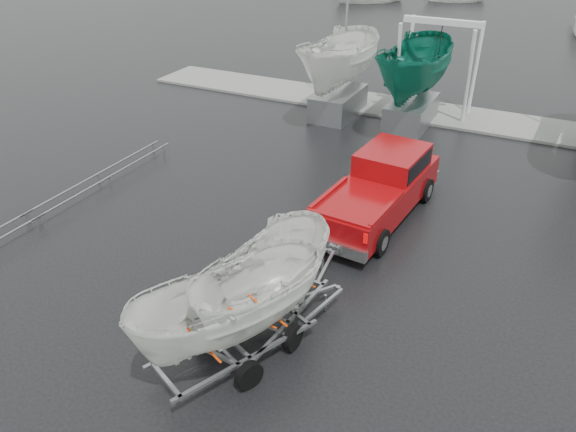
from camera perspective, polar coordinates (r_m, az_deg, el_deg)
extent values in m
plane|color=black|center=(15.00, 5.18, -5.32)|extent=(120.00, 120.00, 0.00)
cube|color=gray|center=(26.31, 16.03, 9.78)|extent=(30.00, 3.00, 0.12)
cube|color=maroon|center=(17.06, 9.05, 2.11)|extent=(2.39, 5.68, 0.91)
cube|color=maroon|center=(17.60, 10.55, 5.46)|extent=(1.95, 2.34, 0.81)
cube|color=black|center=(17.58, 10.57, 5.60)|extent=(1.96, 2.11, 0.52)
cube|color=silver|center=(14.98, 4.63, -3.13)|extent=(1.94, 0.34, 0.33)
cylinder|color=black|center=(19.04, 8.66, 3.94)|extent=(0.35, 0.79, 0.76)
cylinder|color=black|center=(18.51, 13.79, 2.58)|extent=(0.35, 0.79, 0.76)
cylinder|color=black|center=(16.13, 3.41, -0.84)|extent=(0.35, 0.79, 0.76)
cylinder|color=black|center=(15.50, 9.31, -2.63)|extent=(0.35, 0.79, 0.76)
cube|color=gray|center=(13.01, -4.19, -9.12)|extent=(0.40, 3.59, 0.08)
cube|color=gray|center=(12.53, 0.00, -10.80)|extent=(0.40, 3.59, 0.08)
cylinder|color=gray|center=(12.73, -2.63, -10.96)|extent=(1.60, 0.22, 0.08)
cylinder|color=black|center=(13.10, -5.58, -9.72)|extent=(0.23, 0.61, 0.60)
cylinder|color=black|center=(12.40, 0.51, -12.24)|extent=(0.23, 0.61, 0.60)
imported|color=silver|center=(11.42, -2.35, -1.06)|extent=(1.85, 1.89, 4.52)
cube|color=#FF4308|center=(12.95, -0.22, -6.15)|extent=(1.55, 0.18, 0.03)
cube|color=#FF4308|center=(11.91, -4.34, -10.01)|extent=(1.55, 0.18, 0.03)
cube|color=gray|center=(12.45, -6.95, -11.41)|extent=(1.55, 3.32, 0.08)
cube|color=gray|center=(11.76, -3.93, -14.22)|extent=(1.55, 3.32, 0.08)
cylinder|color=gray|center=(12.12, -6.26, -13.69)|extent=(1.49, 0.73, 0.08)
cylinder|color=black|center=(12.64, -8.32, -11.68)|extent=(0.41, 0.62, 0.60)
cylinder|color=black|center=(11.64, -3.98, -15.85)|extent=(0.41, 0.62, 0.60)
imported|color=silver|center=(10.66, -6.09, -3.58)|extent=(2.29, 2.31, 4.56)
cube|color=#FF4308|center=(12.07, -2.45, -9.28)|extent=(1.43, 0.67, 0.03)
cube|color=#FF4308|center=(11.43, -9.01, -12.39)|extent=(1.43, 0.67, 0.03)
cylinder|color=silver|center=(25.47, 11.07, 14.36)|extent=(0.16, 0.58, 3.99)
cylinder|color=silver|center=(26.96, 12.09, 15.11)|extent=(0.16, 0.58, 3.99)
cylinder|color=silver|center=(24.87, 17.84, 13.12)|extent=(0.16, 0.58, 3.99)
cylinder|color=silver|center=(26.40, 18.52, 13.94)|extent=(0.16, 0.58, 3.99)
cube|color=silver|center=(25.44, 15.47, 18.49)|extent=(3.30, 0.25, 0.25)
cube|color=gray|center=(25.46, 5.14, 11.36)|extent=(1.60, 3.20, 1.10)
imported|color=silver|center=(24.52, 5.56, 19.76)|extent=(2.43, 2.50, 6.46)
cube|color=gray|center=(24.72, 12.38, 10.21)|extent=(1.60, 3.20, 1.10)
imported|color=#0E644E|center=(23.75, 13.42, 18.89)|extent=(2.46, 2.52, 6.53)
cylinder|color=gray|center=(19.84, -17.74, 3.81)|extent=(0.06, 6.50, 0.06)
cylinder|color=gray|center=(20.17, -18.79, 4.06)|extent=(0.06, 6.50, 0.06)
imported|color=silver|center=(55.10, 8.25, 20.70)|extent=(3.66, 3.65, 6.82)
imported|color=silver|center=(57.07, 16.56, 20.16)|extent=(2.85, 2.82, 5.69)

